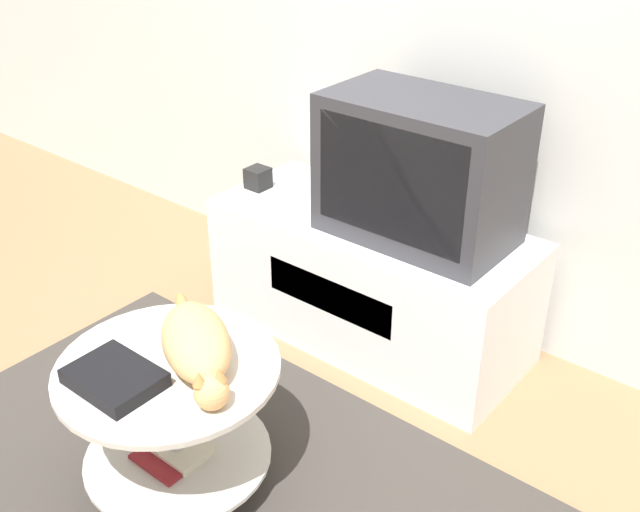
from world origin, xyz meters
The scene contains 8 objects.
ground_plane centered at (0.00, 0.00, 0.00)m, with size 12.00×12.00×0.00m, color #93704C.
rug centered at (0.00, 0.00, 0.01)m, with size 1.95×1.37×0.02m.
tv_stand centered at (-0.10, 1.05, 0.25)m, with size 1.21×0.52×0.49m.
tv centered at (0.08, 1.05, 0.74)m, with size 0.65×0.38×0.49m.
speaker centered at (-0.62, 1.00, 0.54)m, with size 0.08×0.08×0.08m.
coffee_table centered at (-0.07, 0.04, 0.29)m, with size 0.62×0.62×0.44m.
dvd_box centered at (-0.11, -0.10, 0.48)m, with size 0.24×0.18×0.04m.
cat centered at (-0.01, 0.10, 0.52)m, with size 0.49×0.36×0.13m.
Camera 1 is at (1.29, -0.97, 1.72)m, focal length 42.00 mm.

